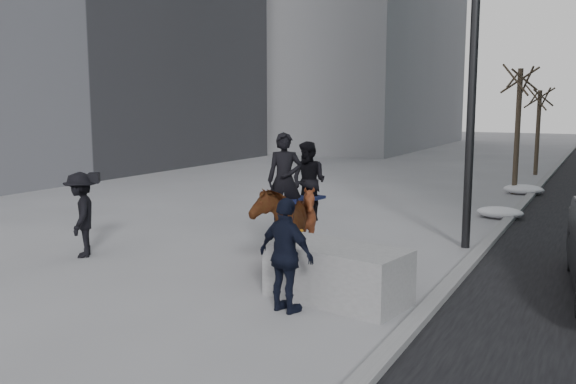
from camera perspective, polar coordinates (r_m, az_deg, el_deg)
The scene contains 11 objects.
ground at distance 10.70m, azimuth -3.05°, elevation -8.80°, with size 120.00×120.00×0.00m, color gray.
curb at distance 19.14m, azimuth 20.75°, elevation -1.50°, with size 0.25×90.00×0.12m, color gray.
planter at distance 9.88m, azimuth 4.64°, elevation -7.60°, with size 2.22×1.11×0.89m, color gray.
tree_near at distance 22.48m, azimuth 20.70°, elevation 5.88°, with size 1.20×1.20×4.79m, color #35281F, non-canonical shape.
tree_far at distance 28.96m, azimuth 22.35°, elevation 5.55°, with size 1.20×1.20×4.11m, color #32291E, non-canonical shape.
mounted_left at distance 11.41m, azimuth -0.63°, elevation -2.69°, with size 1.62×2.22×2.61m.
mounted_right at distance 12.47m, azimuth 1.71°, elevation -1.82°, with size 1.45×1.58×2.37m.
feeder at distance 9.21m, azimuth -0.16°, elevation -5.96°, with size 1.10×0.97×1.75m.
camera_crew at distance 13.21m, azimuth -18.78°, elevation -1.99°, with size 1.22×1.29×1.75m.
lamppost at distance 13.81m, azimuth 17.16°, elevation 15.65°, with size 0.25×0.82×9.09m.
snow_piles at distance 20.52m, azimuth 20.43°, elevation -0.56°, with size 1.35×5.85×0.34m.
Camera 1 is at (5.29, -8.75, 3.15)m, focal length 38.00 mm.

